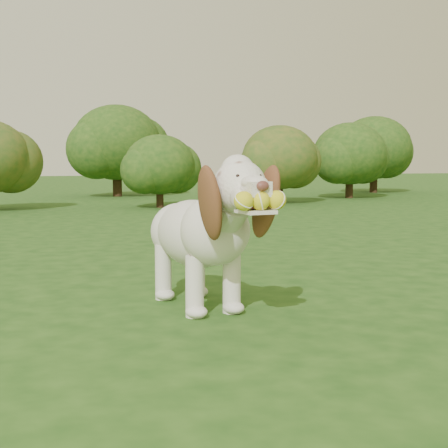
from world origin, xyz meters
name	(u,v)px	position (x,y,z in m)	size (l,w,h in m)	color
ground	(281,303)	(0.00, 0.00, 0.00)	(80.00, 80.00, 0.00)	#1A4012
dog	(203,228)	(-0.50, 0.01, 0.48)	(0.52, 1.38, 0.90)	silver
shrub_c	(160,165)	(1.46, 8.28, 0.83)	(1.35, 1.35, 1.40)	#382314
shrub_i	(117,143)	(1.49, 12.59, 1.38)	(2.26, 2.26, 2.34)	#382314
shrub_d	(279,158)	(4.16, 8.60, 0.97)	(1.60, 1.60, 1.65)	#382314
shrub_h	(374,148)	(8.88, 12.04, 1.30)	(2.13, 2.13, 2.21)	#382314
shrub_f	(350,154)	(6.66, 9.82, 1.08)	(1.78, 1.78, 1.84)	#382314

